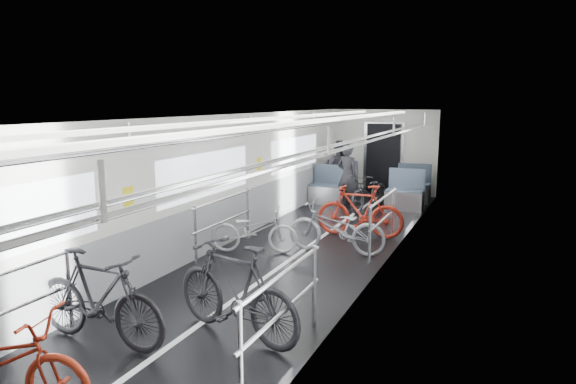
# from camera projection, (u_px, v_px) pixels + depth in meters

# --- Properties ---
(car_shell) EXTENTS (3.02, 14.01, 2.41)m
(car_shell) POSITION_uv_depth(u_px,v_px,m) (322.00, 181.00, 9.88)
(car_shell) COLOR black
(car_shell) RESTS_ON ground
(bike_left_mid) EXTENTS (1.79, 0.54, 1.07)m
(bike_left_mid) POSITION_uv_depth(u_px,v_px,m) (99.00, 298.00, 5.57)
(bike_left_mid) COLOR black
(bike_left_mid) RESTS_ON floor
(bike_left_far) EXTENTS (1.63, 0.97, 0.81)m
(bike_left_far) POSITION_uv_depth(u_px,v_px,m) (254.00, 230.00, 9.00)
(bike_left_far) COLOR #ABACB0
(bike_left_far) RESTS_ON floor
(bike_right_near) EXTENTS (1.92, 1.01, 1.11)m
(bike_right_near) POSITION_uv_depth(u_px,v_px,m) (236.00, 290.00, 5.75)
(bike_right_near) COLOR black
(bike_right_near) RESTS_ON floor
(bike_right_mid) EXTENTS (1.76, 0.67, 0.91)m
(bike_right_mid) POSITION_uv_depth(u_px,v_px,m) (336.00, 228.00, 8.95)
(bike_right_mid) COLOR #9A9B9F
(bike_right_mid) RESTS_ON floor
(bike_right_far) EXTENTS (1.75, 0.59, 1.03)m
(bike_right_far) POSITION_uv_depth(u_px,v_px,m) (360.00, 211.00, 10.04)
(bike_right_far) COLOR #AB2415
(bike_right_far) RESTS_ON floor
(bike_aisle) EXTENTS (0.98, 1.83, 0.91)m
(bike_aisle) POSITION_uv_depth(u_px,v_px,m) (370.00, 192.00, 12.50)
(bike_aisle) COLOR black
(bike_aisle) RESTS_ON floor
(person_standing) EXTENTS (0.67, 0.53, 1.60)m
(person_standing) POSITION_uv_depth(u_px,v_px,m) (348.00, 176.00, 12.76)
(person_standing) COLOR black
(person_standing) RESTS_ON floor
(person_seated) EXTENTS (0.80, 0.63, 1.60)m
(person_seated) POSITION_uv_depth(u_px,v_px,m) (339.00, 170.00, 13.82)
(person_seated) COLOR #2F2C34
(person_seated) RESTS_ON floor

